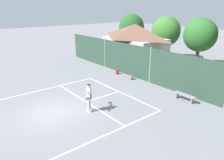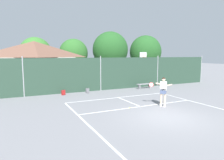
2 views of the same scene
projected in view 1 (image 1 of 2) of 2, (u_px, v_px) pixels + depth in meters
The scene contains 9 objects.
ground_plane at pixel (52, 112), 13.26m from camera, with size 120.00×120.00×0.00m, color gray.
court_markings at pixel (62, 109), 13.64m from camera, with size 8.30×11.10×0.01m.
chainlink_fence at pixel (150, 66), 18.06m from camera, with size 26.09×0.09×3.16m.
clubhouse_building at pixel (135, 44), 23.66m from camera, with size 7.18×4.54×4.53m.
tennis_player at pixel (89, 95), 13.05m from camera, with size 1.08×1.03×1.85m.
tennis_ball at pixel (79, 98), 15.27m from camera, with size 0.07×0.07×0.07m, color #CCE033.
backpack_red at pixel (117, 72), 20.74m from camera, with size 0.31×0.29×0.46m.
backpack_grey at pixel (131, 77), 19.21m from camera, with size 0.30×0.26×0.46m.
courtside_bench at pixel (185, 96), 14.78m from camera, with size 1.60×0.36×0.48m.
Camera 1 is at (11.61, -4.45, 6.28)m, focal length 33.73 mm.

